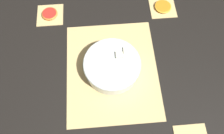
% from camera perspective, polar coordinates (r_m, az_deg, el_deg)
% --- Properties ---
extents(ground_plane, '(6.00, 6.00, 0.00)m').
position_cam_1_polar(ground_plane, '(0.96, 0.00, -0.85)').
color(ground_plane, black).
extents(bamboo_mat_center, '(0.48, 0.40, 0.01)m').
position_cam_1_polar(bamboo_mat_center, '(0.96, 0.00, -0.78)').
color(bamboo_mat_center, '#D6B775').
rests_on(bamboo_mat_center, ground_plane).
extents(coaster_mat_near_right, '(0.13, 0.13, 0.01)m').
position_cam_1_polar(coaster_mat_near_right, '(1.17, 13.08, 14.88)').
color(coaster_mat_near_right, '#D6B775').
rests_on(coaster_mat_near_right, ground_plane).
extents(coaster_mat_far_right, '(0.13, 0.13, 0.01)m').
position_cam_1_polar(coaster_mat_far_right, '(1.16, -15.87, 12.97)').
color(coaster_mat_far_right, '#D6B775').
rests_on(coaster_mat_far_right, ground_plane).
extents(fruit_salad_bowl, '(0.24, 0.24, 0.08)m').
position_cam_1_polar(fruit_salad_bowl, '(0.92, 0.03, 0.34)').
color(fruit_salad_bowl, silver).
rests_on(fruit_salad_bowl, bamboo_mat_center).
extents(orange_slice_whole, '(0.09, 0.09, 0.01)m').
position_cam_1_polar(orange_slice_whole, '(1.17, 13.16, 15.13)').
color(orange_slice_whole, orange).
rests_on(orange_slice_whole, coaster_mat_near_right).
extents(grapefruit_slice, '(0.08, 0.08, 0.01)m').
position_cam_1_polar(grapefruit_slice, '(1.15, -15.98, 13.24)').
color(grapefruit_slice, red).
rests_on(grapefruit_slice, coaster_mat_far_right).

